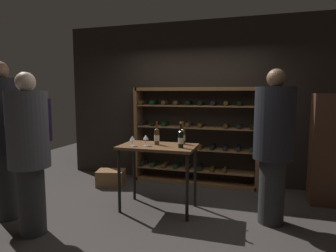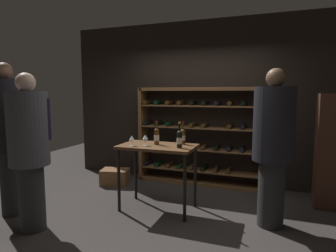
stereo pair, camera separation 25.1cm
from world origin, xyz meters
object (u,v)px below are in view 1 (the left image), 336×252
at_px(display_cabinet, 327,150).
at_px(wine_bottle_black_capsule, 183,136).
at_px(person_guest_plum_blouse, 274,140).
at_px(wine_crate, 111,178).
at_px(wine_glass_stemmed_right, 146,138).
at_px(person_guest_khaki, 29,147).
at_px(tasting_table, 158,153).
at_px(wine_rack, 194,136).
at_px(wine_bottle_gold_foil, 181,139).
at_px(wine_glass_stemmed_center, 132,139).
at_px(person_bystander_dark_jacket, 4,133).
at_px(wine_bottle_green_slim, 157,136).

distance_m(display_cabinet, wine_bottle_black_capsule, 2.16).
relative_size(person_guest_plum_blouse, wine_crate, 4.08).
bearing_deg(wine_glass_stemmed_right, display_cabinet, 22.07).
bearing_deg(person_guest_khaki, wine_crate, -154.40).
bearing_deg(person_guest_khaki, display_cabinet, 146.42).
distance_m(tasting_table, wine_glass_stemmed_right, 0.29).
relative_size(wine_rack, wine_bottle_gold_foil, 6.54).
relative_size(wine_bottle_black_capsule, wine_glass_stemmed_center, 2.24).
relative_size(tasting_table, wine_bottle_gold_foil, 3.07).
bearing_deg(wine_crate, person_bystander_dark_jacket, -111.60).
bearing_deg(wine_glass_stemmed_right, person_guest_plum_blouse, 3.34).
bearing_deg(display_cabinet, person_guest_khaki, -149.95).
bearing_deg(person_guest_plum_blouse, person_bystander_dark_jacket, -177.90).
xyz_separation_m(tasting_table, person_bystander_dark_jacket, (-1.81, -0.87, 0.33)).
distance_m(wine_rack, person_guest_khaki, 2.84).
height_order(person_guest_khaki, wine_glass_stemmed_right, person_guest_khaki).
bearing_deg(wine_rack, wine_bottle_green_slim, -102.03).
xyz_separation_m(display_cabinet, wine_bottle_gold_foil, (-1.98, -1.00, 0.23)).
xyz_separation_m(wine_rack, wine_crate, (-1.40, -0.57, -0.74)).
distance_m(person_guest_plum_blouse, wine_bottle_gold_foil, 1.18).
height_order(wine_rack, wine_glass_stemmed_center, wine_rack).
bearing_deg(wine_crate, wine_glass_stemmed_center, -47.68).
height_order(wine_crate, wine_bottle_gold_foil, wine_bottle_gold_foil).
xyz_separation_m(person_guest_plum_blouse, wine_bottle_gold_foil, (-1.17, -0.10, -0.02)).
distance_m(wine_rack, person_guest_plum_blouse, 1.85).
height_order(wine_rack, person_guest_khaki, person_guest_khaki).
relative_size(wine_crate, wine_glass_stemmed_right, 3.12).
relative_size(person_bystander_dark_jacket, wine_bottle_gold_foil, 5.94).
xyz_separation_m(wine_bottle_black_capsule, wine_glass_stemmed_right, (-0.46, -0.29, -0.00)).
relative_size(wine_bottle_green_slim, wine_bottle_black_capsule, 1.04).
height_order(person_guest_plum_blouse, wine_bottle_black_capsule, person_guest_plum_blouse).
xyz_separation_m(wine_bottle_black_capsule, wine_bottle_gold_foil, (0.04, -0.29, 0.01)).
distance_m(wine_bottle_black_capsule, wine_bottle_gold_foil, 0.29).
distance_m(wine_bottle_gold_foil, wine_glass_stemmed_right, 0.50).
bearing_deg(wine_crate, wine_rack, 22.05).
height_order(tasting_table, person_bystander_dark_jacket, person_bystander_dark_jacket).
xyz_separation_m(tasting_table, wine_glass_stemmed_right, (-0.15, -0.08, 0.23)).
xyz_separation_m(display_cabinet, wine_bottle_green_slim, (-2.36, -0.87, 0.23)).
distance_m(wine_rack, tasting_table, 1.35).
bearing_deg(wine_bottle_black_capsule, wine_crate, 159.19).
height_order(person_guest_plum_blouse, person_guest_khaki, person_guest_plum_blouse).
relative_size(wine_bottle_green_slim, wine_glass_stemmed_center, 2.32).
bearing_deg(person_guest_khaki, wine_glass_stemmed_right, 161.14).
bearing_deg(tasting_table, wine_bottle_green_slim, 125.75).
relative_size(wine_rack, wine_bottle_green_slim, 6.78).
height_order(person_bystander_dark_jacket, wine_glass_stemmed_right, person_bystander_dark_jacket).
bearing_deg(wine_bottle_gold_foil, wine_bottle_black_capsule, 98.76).
bearing_deg(wine_bottle_black_capsule, wine_bottle_gold_foil, -81.24).
relative_size(display_cabinet, wine_bottle_gold_foil, 4.79).
distance_m(wine_rack, display_cabinet, 2.13).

